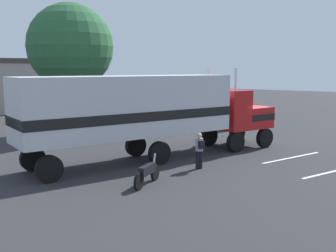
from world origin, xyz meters
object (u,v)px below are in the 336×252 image
(motorcycle, at_px, (147,173))
(tree_left, at_px, (70,47))
(semi_truck, at_px, (149,109))
(person_bystander, at_px, (199,149))

(motorcycle, bearing_deg, tree_left, 61.11)
(semi_truck, height_order, person_bystander, semi_truck)
(motorcycle, bearing_deg, semi_truck, 37.71)
(person_bystander, height_order, motorcycle, person_bystander)
(motorcycle, relative_size, tree_left, 0.24)
(motorcycle, bearing_deg, person_bystander, -5.34)
(semi_truck, bearing_deg, tree_left, 71.33)
(semi_truck, relative_size, motorcycle, 6.82)
(semi_truck, height_order, tree_left, tree_left)
(semi_truck, bearing_deg, motorcycle, -142.29)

